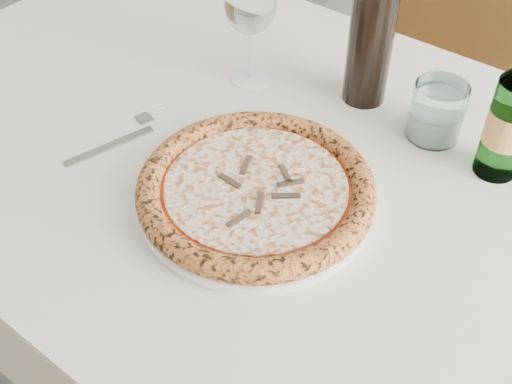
% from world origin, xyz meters
% --- Properties ---
extents(floor, '(5.00, 6.00, 0.02)m').
position_xyz_m(floor, '(0.00, 0.00, -0.01)').
color(floor, slate).
rests_on(floor, ground).
extents(dining_table, '(1.60, 1.04, 0.76)m').
position_xyz_m(dining_table, '(0.01, -0.24, 0.67)').
color(dining_table, brown).
rests_on(dining_table, floor).
extents(chair_far, '(0.53, 0.53, 0.93)m').
position_xyz_m(chair_far, '(-0.07, 0.50, 0.53)').
color(chair_far, brown).
rests_on(chair_far, floor).
extents(plate, '(0.33, 0.33, 0.02)m').
position_xyz_m(plate, '(0.01, -0.34, 0.76)').
color(plate, white).
rests_on(plate, dining_table).
extents(pizza, '(0.34, 0.34, 0.04)m').
position_xyz_m(pizza, '(0.01, -0.34, 0.78)').
color(pizza, '#DFAF62').
rests_on(pizza, plate).
extents(fork, '(0.07, 0.21, 0.00)m').
position_xyz_m(fork, '(-0.25, -0.33, 0.76)').
color(fork, '#9E9E9E').
rests_on(fork, dining_table).
extents(wine_glass, '(0.09, 0.09, 0.19)m').
position_xyz_m(wine_glass, '(-0.17, -0.08, 0.90)').
color(wine_glass, white).
rests_on(wine_glass, dining_table).
extents(tumbler, '(0.08, 0.08, 0.09)m').
position_xyz_m(tumbler, '(0.16, -0.06, 0.80)').
color(tumbler, white).
rests_on(tumbler, dining_table).
extents(beer_bottle, '(0.06, 0.06, 0.25)m').
position_xyz_m(beer_bottle, '(0.27, -0.09, 0.85)').
color(beer_bottle, '#468847').
rests_on(beer_bottle, dining_table).
extents(wine_bottle, '(0.07, 0.07, 0.30)m').
position_xyz_m(wine_bottle, '(0.02, -0.02, 0.88)').
color(wine_bottle, black).
rests_on(wine_bottle, dining_table).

